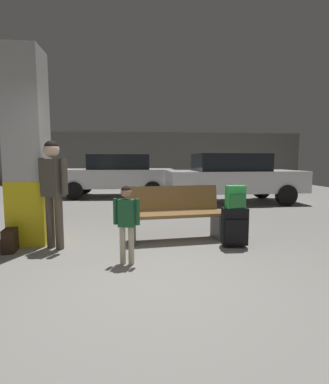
% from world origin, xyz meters
% --- Properties ---
extents(ground_plane, '(18.00, 18.00, 0.10)m').
position_xyz_m(ground_plane, '(0.00, 4.00, -0.05)').
color(ground_plane, gray).
extents(garage_back_wall, '(18.00, 0.12, 2.80)m').
position_xyz_m(garage_back_wall, '(0.00, 12.86, 1.40)').
color(garage_back_wall, slate).
rests_on(garage_back_wall, ground_plane).
extents(structural_pillar, '(0.57, 0.57, 3.02)m').
position_xyz_m(structural_pillar, '(-1.88, 1.77, 1.50)').
color(structural_pillar, yellow).
rests_on(structural_pillar, ground_plane).
extents(bench, '(1.65, 0.71, 0.89)m').
position_xyz_m(bench, '(0.45, 1.72, 0.44)').
color(bench, brown).
rests_on(bench, ground_plane).
extents(suitcase, '(0.40, 0.26, 0.60)m').
position_xyz_m(suitcase, '(1.30, 1.22, 0.32)').
color(suitcase, black).
rests_on(suitcase, ground_plane).
extents(backpack_bright, '(0.28, 0.19, 0.34)m').
position_xyz_m(backpack_bright, '(1.30, 1.22, 0.77)').
color(backpack_bright, green).
rests_on(backpack_bright, suitcase).
extents(child, '(0.34, 0.23, 1.01)m').
position_xyz_m(child, '(-0.31, 0.64, 0.62)').
color(child, beige).
rests_on(child, ground_plane).
extents(adult, '(0.48, 0.33, 1.61)m').
position_xyz_m(adult, '(-1.41, 1.41, 0.99)').
color(adult, brown).
rests_on(adult, ground_plane).
extents(backpack_dark_floor, '(0.22, 0.30, 0.34)m').
position_xyz_m(backpack_dark_floor, '(-2.02, 1.28, 0.17)').
color(backpack_dark_floor, black).
rests_on(backpack_dark_floor, ground_plane).
extents(parked_car_near, '(4.14, 1.89, 1.51)m').
position_xyz_m(parked_car_near, '(2.77, 5.72, 0.81)').
color(parked_car_near, silver).
rests_on(parked_car_near, ground_plane).
extents(parked_car_far, '(4.14, 1.87, 1.51)m').
position_xyz_m(parked_car_far, '(-0.91, 7.53, 0.81)').
color(parked_car_far, silver).
rests_on(parked_car_far, ground_plane).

